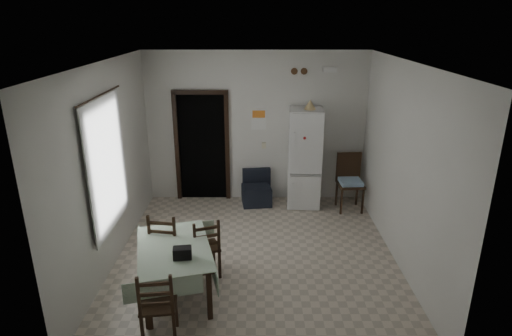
{
  "coord_description": "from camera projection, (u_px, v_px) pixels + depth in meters",
  "views": [
    {
      "loc": [
        0.01,
        -5.74,
        3.47
      ],
      "look_at": [
        0.0,
        0.5,
        1.25
      ],
      "focal_mm": 30.0,
      "sensor_mm": 36.0,
      "label": 1
    }
  ],
  "objects": [
    {
      "name": "dining_chair_near_head",
      "position": [
        158.0,
        303.0,
        4.74
      ],
      "size": [
        0.44,
        0.44,
        0.93
      ],
      "primitive_type": null,
      "rotation": [
        0.0,
        0.0,
        3.26
      ],
      "color": "black",
      "rests_on": "ground"
    },
    {
      "name": "navy_seat",
      "position": [
        257.0,
        188.0,
        8.28
      ],
      "size": [
        0.61,
        0.59,
        0.66
      ],
      "primitive_type": null,
      "rotation": [
        0.0,
        0.0,
        0.12
      ],
      "color": "black",
      "rests_on": "ground"
    },
    {
      "name": "vent_right",
      "position": [
        304.0,
        71.0,
        7.83
      ],
      "size": [
        0.12,
        0.03,
        0.12
      ],
      "primitive_type": "cylinder",
      "rotation": [
        1.57,
        0.0,
        0.0
      ],
      "color": "brown",
      "rests_on": "ground"
    },
    {
      "name": "tan_cone",
      "position": [
        310.0,
        105.0,
        7.69
      ],
      "size": [
        0.23,
        0.23,
        0.18
      ],
      "primitive_type": "cone",
      "rotation": [
        0.0,
        0.0,
        0.1
      ],
      "color": "tan",
      "rests_on": "fridge"
    },
    {
      "name": "wall_left",
      "position": [
        109.0,
        166.0,
        6.09
      ],
      "size": [
        0.02,
        4.5,
        2.9
      ],
      "primitive_type": null,
      "color": "silver",
      "rests_on": "ground"
    },
    {
      "name": "dining_chair_far_right",
      "position": [
        205.0,
        246.0,
        5.95
      ],
      "size": [
        0.49,
        0.49,
        0.9
      ],
      "primitive_type": null,
      "rotation": [
        0.0,
        0.0,
        3.49
      ],
      "color": "black",
      "rests_on": "ground"
    },
    {
      "name": "black_bag",
      "position": [
        182.0,
        253.0,
        5.15
      ],
      "size": [
        0.24,
        0.16,
        0.14
      ],
      "primitive_type": "cube",
      "rotation": [
        0.0,
        0.0,
        0.13
      ],
      "color": "black",
      "rests_on": "dining_table"
    },
    {
      "name": "doorway",
      "position": [
        204.0,
        144.0,
        8.53
      ],
      "size": [
        1.06,
        0.52,
        2.22
      ],
      "color": "black",
      "rests_on": "ground"
    },
    {
      "name": "calendar",
      "position": [
        259.0,
        119.0,
        8.14
      ],
      "size": [
        0.28,
        0.02,
        0.4
      ],
      "primitive_type": "cube",
      "color": "white",
      "rests_on": "ground"
    },
    {
      "name": "wall_right",
      "position": [
        403.0,
        167.0,
        6.08
      ],
      "size": [
        0.02,
        4.5,
        2.9
      ],
      "primitive_type": null,
      "color": "silver",
      "rests_on": "ground"
    },
    {
      "name": "vent_left",
      "position": [
        294.0,
        71.0,
        7.83
      ],
      "size": [
        0.12,
        0.03,
        0.12
      ],
      "primitive_type": "cylinder",
      "rotation": [
        1.57,
        0.0,
        0.0
      ],
      "color": "brown",
      "rests_on": "ground"
    },
    {
      "name": "wall_back",
      "position": [
        256.0,
        128.0,
        8.2
      ],
      "size": [
        4.2,
        0.02,
        2.9
      ],
      "primitive_type": null,
      "color": "silver",
      "rests_on": "ground"
    },
    {
      "name": "ground",
      "position": [
        256.0,
        255.0,
        6.57
      ],
      "size": [
        4.5,
        4.5,
        0.0
      ],
      "primitive_type": "plane",
      "color": "#BEAF9B",
      "rests_on": "ground"
    },
    {
      "name": "fridge",
      "position": [
        304.0,
        158.0,
        8.07
      ],
      "size": [
        0.65,
        0.65,
        1.88
      ],
      "primitive_type": null,
      "rotation": [
        0.0,
        0.0,
        -0.07
      ],
      "color": "silver",
      "rests_on": "ground"
    },
    {
      "name": "wall_front",
      "position": [
        256.0,
        247.0,
        3.96
      ],
      "size": [
        4.2,
        0.02,
        2.9
      ],
      "primitive_type": null,
      "color": "silver",
      "rests_on": "ground"
    },
    {
      "name": "window_recess",
      "position": [
        100.0,
        164.0,
        5.86
      ],
      "size": [
        0.1,
        1.2,
        1.6
      ],
      "primitive_type": "cube",
      "color": "silver",
      "rests_on": "ground"
    },
    {
      "name": "light_switch",
      "position": [
        264.0,
        145.0,
        8.31
      ],
      "size": [
        0.08,
        0.02,
        0.12
      ],
      "primitive_type": "cube",
      "color": "beige",
      "rests_on": "ground"
    },
    {
      "name": "curtain_rod",
      "position": [
        100.0,
        95.0,
        5.55
      ],
      "size": [
        0.02,
        1.6,
        0.02
      ],
      "primitive_type": "cylinder",
      "rotation": [
        1.57,
        0.0,
        0.0
      ],
      "color": "black",
      "rests_on": "ground"
    },
    {
      "name": "emergency_light",
      "position": [
        330.0,
        70.0,
        7.8
      ],
      "size": [
        0.25,
        0.07,
        0.09
      ],
      "primitive_type": "cube",
      "color": "white",
      "rests_on": "ground"
    },
    {
      "name": "dining_table",
      "position": [
        175.0,
        271.0,
        5.53
      ],
      "size": [
        1.21,
        1.54,
        0.71
      ],
      "primitive_type": null,
      "rotation": [
        0.0,
        0.0,
        0.25
      ],
      "color": "#A9BFA4",
      "rests_on": "ground"
    },
    {
      "name": "ceiling",
      "position": [
        256.0,
        62.0,
        5.6
      ],
      "size": [
        4.2,
        4.5,
        0.02
      ],
      "primitive_type": null,
      "color": "white",
      "rests_on": "ground"
    },
    {
      "name": "calendar_image",
      "position": [
        259.0,
        114.0,
        8.1
      ],
      "size": [
        0.24,
        0.01,
        0.14
      ],
      "primitive_type": "cube",
      "color": "orange",
      "rests_on": "ground"
    },
    {
      "name": "corner_chair",
      "position": [
        350.0,
        183.0,
        7.96
      ],
      "size": [
        0.49,
        0.49,
        1.07
      ],
      "primitive_type": null,
      "rotation": [
        0.0,
        0.0,
        0.05
      ],
      "color": "black",
      "rests_on": "ground"
    },
    {
      "name": "dining_chair_far_left",
      "position": [
        168.0,
        242.0,
        5.97
      ],
      "size": [
        0.48,
        0.48,
        0.97
      ],
      "primitive_type": null,
      "rotation": [
        0.0,
        0.0,
        2.99
      ],
      "color": "black",
      "rests_on": "ground"
    },
    {
      "name": "curtain",
      "position": [
        108.0,
        164.0,
        5.86
      ],
      "size": [
        0.02,
        1.45,
        1.85
      ],
      "primitive_type": "cube",
      "color": "silver",
      "rests_on": "ground"
    }
  ]
}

